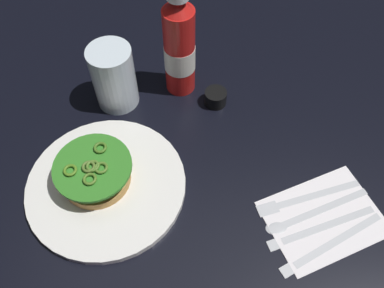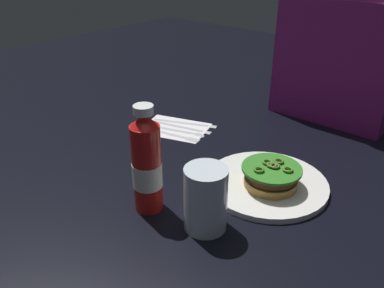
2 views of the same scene
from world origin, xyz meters
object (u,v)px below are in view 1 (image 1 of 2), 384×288
burger_sandwich (95,173)px  water_glass (114,77)px  napkin (324,218)px  spoon_utensil (304,216)px  condiment_cup (216,98)px  fork_utensil (300,199)px  steak_knife (327,247)px  ketchup_bottle (179,49)px  dinner_plate (106,185)px  butter_knife (316,229)px

burger_sandwich → water_glass: size_ratio=1.01×
napkin → spoon_utensil: bearing=-7.0°
water_glass → spoon_utensil: (-0.32, 0.29, -0.06)m
condiment_cup → fork_utensil: size_ratio=0.23×
burger_sandwich → steak_knife: size_ratio=0.70×
water_glass → napkin: bearing=140.4°
steak_knife → condiment_cup: bearing=-65.6°
burger_sandwich → spoon_utensil: (-0.35, 0.09, -0.03)m
water_glass → condiment_cup: water_glass is taller
condiment_cup → napkin: condiment_cup is taller
water_glass → fork_utensil: size_ratio=0.69×
ketchup_bottle → water_glass: ketchup_bottle is taller
dinner_plate → burger_sandwich: (0.02, -0.01, 0.03)m
napkin → butter_knife: size_ratio=0.97×
condiment_cup → spoon_utensil: condiment_cup is taller
burger_sandwich → steak_knife: burger_sandwich is taller
ketchup_bottle → water_glass: size_ratio=1.76×
butter_knife → steak_knife: (-0.01, 0.03, 0.00)m
condiment_cup → steak_knife: condiment_cup is taller
burger_sandwich → condiment_cup: 0.28m
fork_utensil → butter_knife: (-0.01, 0.06, 0.00)m
condiment_cup → butter_knife: (-0.13, 0.29, -0.01)m
spoon_utensil → butter_knife: (-0.01, 0.02, 0.00)m
butter_knife → steak_knife: size_ratio=1.02×
napkin → steak_knife: size_ratio=1.00×
condiment_cup → steak_knife: (-0.14, 0.32, -0.01)m
napkin → steak_knife: steak_knife is taller
butter_knife → steak_knife: bearing=108.0°
ketchup_bottle → butter_knife: bearing=120.8°
dinner_plate → napkin: 0.38m
ketchup_bottle → condiment_cup: bearing=142.5°
dinner_plate → steak_knife: bearing=158.7°
burger_sandwich → ketchup_bottle: ketchup_bottle is taller
dinner_plate → fork_utensil: size_ratio=1.46×
ketchup_bottle → condiment_cup: ketchup_bottle is taller
ketchup_bottle → condiment_cup: (-0.07, 0.05, -0.09)m
ketchup_bottle → spoon_utensil: bearing=121.0°
dinner_plate → condiment_cup: condiment_cup is taller
dinner_plate → spoon_utensil: size_ratio=1.47×
spoon_utensil → napkin: bearing=173.0°
ketchup_bottle → fork_utensil: size_ratio=1.21×
burger_sandwich → condiment_cup: size_ratio=2.98×
condiment_cup → spoon_utensil: (-0.12, 0.26, -0.01)m
butter_knife → water_glass: bearing=-43.2°
water_glass → steak_knife: 0.48m
burger_sandwich → spoon_utensil: size_ratio=0.70×
napkin → burger_sandwich: bearing=-14.3°
steak_knife → fork_utensil: bearing=-75.8°
dinner_plate → ketchup_bottle: size_ratio=1.21×
condiment_cup → butter_knife: size_ratio=0.23×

